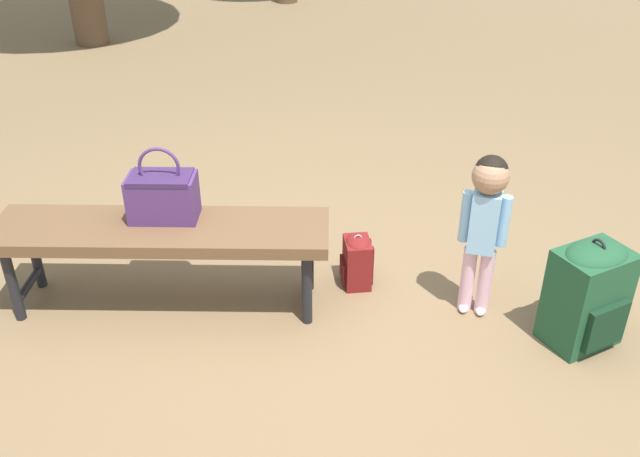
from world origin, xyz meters
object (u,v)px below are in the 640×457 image
handbag (163,195)px  child_standing (486,213)px  backpack_large (588,292)px  backpack_small (357,259)px  park_bench (161,236)px

handbag → child_standing: bearing=11.1°
child_standing → handbag: bearing=-168.9°
handbag → backpack_large: handbag is taller
handbag → backpack_large: (1.97, 0.19, -0.30)m
handbag → backpack_small: bearing=21.9°
park_bench → backpack_small: 1.00m
park_bench → handbag: 0.20m
child_standing → backpack_large: (0.49, -0.10, -0.28)m
handbag → backpack_small: size_ratio=1.24×
park_bench → backpack_large: (1.97, 0.27, -0.12)m
handbag → backpack_small: 1.03m
backpack_small → park_bench: bearing=-153.8°
child_standing → backpack_large: 0.57m
handbag → backpack_large: size_ratio=0.67×
park_bench → child_standing: size_ratio=1.99×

